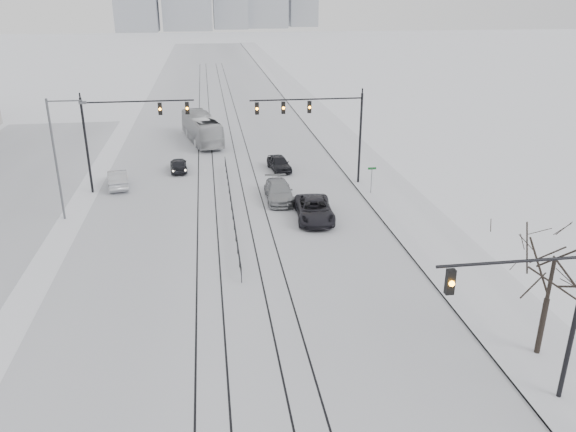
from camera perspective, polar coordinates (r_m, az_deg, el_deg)
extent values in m
cube|color=silver|center=(72.86, -6.96, 9.01)|extent=(22.00, 260.00, 0.02)
cube|color=silver|center=(74.36, 3.63, 9.43)|extent=(5.00, 260.00, 0.16)
cube|color=gray|center=(73.91, 1.74, 9.38)|extent=(0.10, 260.00, 0.12)
cube|color=black|center=(53.50, -9.09, 4.27)|extent=(0.10, 180.00, 0.01)
cube|color=black|center=(53.49, -7.59, 4.35)|extent=(0.10, 180.00, 0.01)
cube|color=black|center=(53.56, -5.02, 4.48)|extent=(0.10, 180.00, 0.01)
cube|color=black|center=(53.65, -3.52, 4.55)|extent=(0.10, 180.00, 0.01)
cylinder|color=black|center=(25.22, 27.02, -10.05)|extent=(0.20, 0.20, 7.00)
cylinder|color=black|center=(22.25, 21.99, -4.32)|extent=(6.00, 0.12, 0.12)
cube|color=black|center=(21.47, 16.15, -6.44)|extent=(0.32, 0.24, 1.00)
sphere|color=orange|center=(21.36, 16.30, -6.61)|extent=(0.22, 0.22, 0.22)
cylinder|color=black|center=(49.34, 7.33, 7.69)|extent=(0.20, 0.20, 8.00)
cylinder|color=black|center=(47.56, 1.89, 11.77)|extent=(9.50, 0.12, 0.12)
cube|color=black|center=(47.14, -3.18, 10.85)|extent=(0.32, 0.24, 1.00)
sphere|color=orange|center=(47.00, -3.17, 10.82)|extent=(0.22, 0.22, 0.22)
cube|color=black|center=(47.38, -0.48, 10.94)|extent=(0.32, 0.24, 1.00)
sphere|color=orange|center=(47.24, -0.46, 10.91)|extent=(0.22, 0.22, 0.22)
cube|color=black|center=(47.72, 2.19, 11.00)|extent=(0.32, 0.24, 1.00)
sphere|color=orange|center=(47.58, 2.22, 10.97)|extent=(0.22, 0.22, 0.22)
cylinder|color=black|center=(49.60, -19.78, 6.66)|extent=(0.20, 0.20, 8.00)
cylinder|color=black|center=(48.15, -14.99, 11.18)|extent=(9.00, 0.12, 0.12)
cube|color=black|center=(47.97, -10.21, 10.74)|extent=(0.32, 0.24, 1.00)
sphere|color=orange|center=(47.83, -10.21, 10.71)|extent=(0.22, 0.22, 0.22)
cube|color=black|center=(48.10, -12.87, 10.57)|extent=(0.32, 0.24, 1.00)
sphere|color=orange|center=(47.96, -12.88, 10.54)|extent=(0.22, 0.22, 0.22)
cylinder|color=#595B60|center=(44.04, -22.52, 5.18)|extent=(0.16, 0.16, 9.00)
cylinder|color=#595B60|center=(42.85, -21.77, 10.81)|extent=(2.40, 0.10, 0.10)
cube|color=#595B60|center=(42.62, -20.15, 10.76)|extent=(0.50, 0.25, 0.18)
cylinder|color=black|center=(28.70, 24.35, -10.28)|extent=(0.26, 0.26, 3.00)
cylinder|color=black|center=(27.65, 25.06, -6.29)|extent=(0.18, 0.18, 2.50)
cube|color=black|center=(43.73, -5.81, 1.75)|extent=(0.06, 24.00, 0.06)
cube|color=black|center=(43.87, -5.79, 1.26)|extent=(0.06, 24.00, 0.06)
cylinder|color=#595B60|center=(47.41, 8.46, 3.53)|extent=(0.06, 0.06, 2.40)
cube|color=#0C4C19|center=(47.09, 8.54, 4.80)|extent=(0.70, 0.04, 0.18)
imported|color=black|center=(54.42, -11.06, 5.13)|extent=(1.80, 3.91, 1.30)
imported|color=#AFB2B7|center=(51.12, -16.89, 3.65)|extent=(2.33, 4.84, 1.53)
imported|color=black|center=(41.81, 2.69, 0.65)|extent=(3.02, 5.86, 1.58)
imported|color=gray|center=(45.72, -0.93, 2.50)|extent=(2.14, 5.22, 1.51)
imported|color=black|center=(53.70, -0.91, 5.37)|extent=(2.26, 4.35, 1.42)
imported|color=#B6B8BA|center=(65.03, -8.75, 8.78)|extent=(4.81, 11.39, 3.09)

